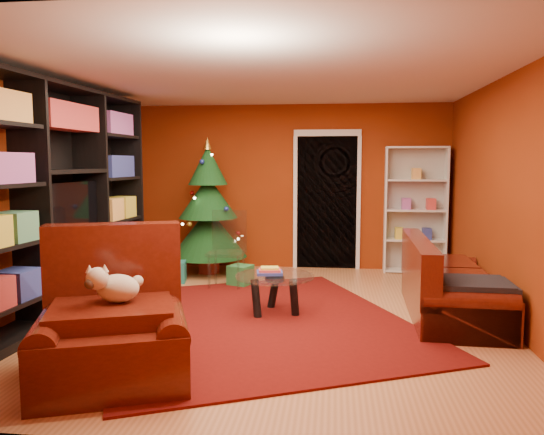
# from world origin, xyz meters

# --- Properties ---
(floor) EXTENTS (5.00, 5.50, 0.05)m
(floor) POSITION_xyz_m (0.00, 0.00, -0.03)
(floor) COLOR #AD673B
(floor) RESTS_ON ground
(ceiling) EXTENTS (5.00, 5.50, 0.05)m
(ceiling) POSITION_xyz_m (0.00, 0.00, 2.62)
(ceiling) COLOR silver
(ceiling) RESTS_ON wall_back
(wall_back) EXTENTS (5.00, 0.05, 2.60)m
(wall_back) POSITION_xyz_m (0.00, 2.77, 1.30)
(wall_back) COLOR maroon
(wall_back) RESTS_ON ground
(wall_left) EXTENTS (0.05, 5.50, 2.60)m
(wall_left) POSITION_xyz_m (-2.52, 0.00, 1.30)
(wall_left) COLOR maroon
(wall_left) RESTS_ON ground
(wall_right) EXTENTS (0.05, 5.50, 2.60)m
(wall_right) POSITION_xyz_m (2.52, 0.00, 1.30)
(wall_right) COLOR maroon
(wall_right) RESTS_ON ground
(doorway) EXTENTS (1.06, 0.60, 2.16)m
(doorway) POSITION_xyz_m (0.60, 2.73, 1.05)
(doorway) COLOR black
(doorway) RESTS_ON floor
(rug) EXTENTS (4.27, 4.52, 0.02)m
(rug) POSITION_xyz_m (-0.11, -0.27, 0.01)
(rug) COLOR #590C09
(rug) RESTS_ON floor
(media_unit) EXTENTS (0.66, 3.31, 2.52)m
(media_unit) POSITION_xyz_m (-2.27, -0.15, 1.26)
(media_unit) COLOR black
(media_unit) RESTS_ON floor
(christmas_tree) EXTENTS (1.53, 1.53, 2.08)m
(christmas_tree) POSITION_xyz_m (-1.18, 2.15, 1.01)
(christmas_tree) COLOR #0D3312
(christmas_tree) RESTS_ON floor
(gift_box_teal) EXTENTS (0.34, 0.34, 0.30)m
(gift_box_teal) POSITION_xyz_m (-1.51, 1.47, 0.15)
(gift_box_teal) COLOR #186A62
(gift_box_teal) RESTS_ON floor
(gift_box_green) EXTENTS (0.37, 0.37, 0.28)m
(gift_box_green) POSITION_xyz_m (-0.55, 1.37, 0.14)
(gift_box_green) COLOR #247837
(gift_box_green) RESTS_ON floor
(gift_box_red) EXTENTS (0.28, 0.28, 0.23)m
(gift_box_red) POSITION_xyz_m (-1.17, 2.11, 0.12)
(gift_box_red) COLOR maroon
(gift_box_red) RESTS_ON floor
(white_bookshelf) EXTENTS (0.93, 0.37, 1.98)m
(white_bookshelf) POSITION_xyz_m (1.95, 2.57, 0.96)
(white_bookshelf) COLOR white
(white_bookshelf) RESTS_ON floor
(armchair) EXTENTS (1.57, 1.57, 0.95)m
(armchair) POSITION_xyz_m (-0.98, -1.87, 0.48)
(armchair) COLOR #431009
(armchair) RESTS_ON rug
(dog) EXTENTS (0.48, 0.42, 0.31)m
(dog) POSITION_xyz_m (-0.95, -1.80, 0.71)
(dog) COLOR beige
(dog) RESTS_ON armchair
(sofa) EXTENTS (0.98, 2.05, 0.87)m
(sofa) POSITION_xyz_m (2.02, 0.22, 0.43)
(sofa) COLOR #431009
(sofa) RESTS_ON rug
(coffee_table) EXTENTS (1.00, 1.00, 0.55)m
(coffee_table) POSITION_xyz_m (0.07, 0.03, 0.23)
(coffee_table) COLOR gray
(coffee_table) RESTS_ON rug
(acrylic_chair) EXTENTS (0.48, 0.53, 0.94)m
(acrylic_chair) POSITION_xyz_m (-0.72, 1.25, 0.47)
(acrylic_chair) COLOR #66605B
(acrylic_chair) RESTS_ON rug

